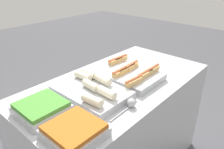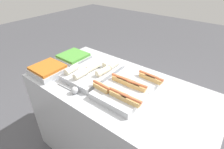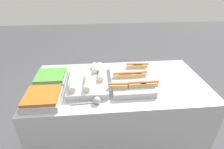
{
  "view_description": "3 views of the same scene",
  "coord_description": "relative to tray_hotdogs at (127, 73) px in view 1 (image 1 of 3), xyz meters",
  "views": [
    {
      "loc": [
        -1.12,
        -0.94,
        1.68
      ],
      "look_at": [
        -0.06,
        0.0,
        1.0
      ],
      "focal_mm": 35.0,
      "sensor_mm": 36.0,
      "label": 1
    },
    {
      "loc": [
        0.67,
        -0.94,
        1.75
      ],
      "look_at": [
        -0.06,
        0.0,
        1.0
      ],
      "focal_mm": 28.0,
      "sensor_mm": 36.0,
      "label": 2
    },
    {
      "loc": [
        -0.18,
        -1.32,
        1.75
      ],
      "look_at": [
        -0.06,
        0.0,
        1.0
      ],
      "focal_mm": 28.0,
      "sensor_mm": 36.0,
      "label": 3
    }
  ],
  "objects": [
    {
      "name": "tray_side_front",
      "position": [
        -0.71,
        -0.23,
        -0.0
      ],
      "size": [
        0.27,
        0.26,
        0.07
      ],
      "color": "#B7BABF",
      "rests_on": "counter"
    },
    {
      "name": "tray_hotdogs",
      "position": [
        0.0,
        0.0,
        0.0
      ],
      "size": [
        0.41,
        0.53,
        0.1
      ],
      "color": "#B7BABF",
      "rests_on": "counter"
    },
    {
      "name": "tray_side_back",
      "position": [
        -0.71,
        0.07,
        -0.0
      ],
      "size": [
        0.27,
        0.26,
        0.07
      ],
      "color": "#B7BABF",
      "rests_on": "counter"
    },
    {
      "name": "tray_wraps",
      "position": [
        -0.37,
        0.0,
        -0.0
      ],
      "size": [
        0.33,
        0.49,
        0.1
      ],
      "color": "#B7BABF",
      "rests_on": "counter"
    },
    {
      "name": "serving_spoon_near",
      "position": [
        -0.31,
        -0.28,
        -0.01
      ],
      "size": [
        0.23,
        0.06,
        0.06
      ],
      "color": "#B2B5BA",
      "rests_on": "counter"
    },
    {
      "name": "counter",
      "position": [
        -0.1,
        0.0,
        -0.49
      ],
      "size": [
        1.54,
        0.79,
        0.92
      ],
      "color": "#B7BABF",
      "rests_on": "ground_plane"
    }
  ]
}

